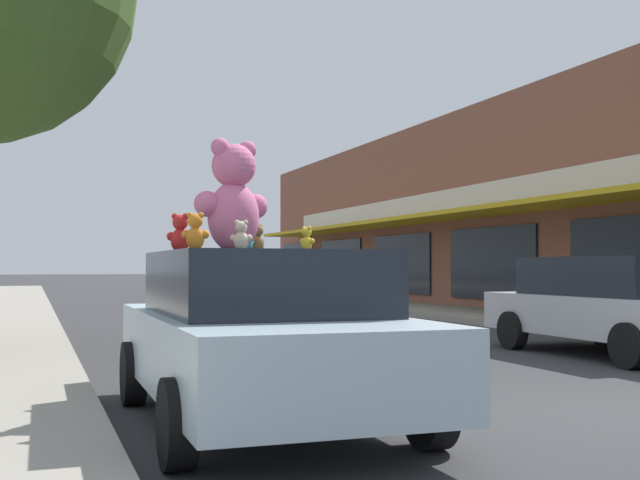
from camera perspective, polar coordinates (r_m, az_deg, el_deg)
name	(u,v)px	position (r m, az deg, el deg)	size (l,w,h in m)	color
ground_plane	(616,413)	(7.82, 20.32, -11.48)	(260.00, 260.00, 0.00)	#333335
plush_art_car	(261,333)	(6.78, -4.21, -6.63)	(2.05, 4.20, 1.45)	#ADC6D1
teddy_bear_giant	(233,198)	(7.09, -6.19, 3.00)	(0.75, 0.52, 0.99)	pink
teddy_bear_red	(180,234)	(7.60, -9.91, 0.44)	(0.28, 0.22, 0.37)	red
teddy_bear_teal	(247,241)	(7.50, -5.21, -0.10)	(0.17, 0.12, 0.22)	teal
teddy_bear_brown	(258,239)	(7.69, -4.46, 0.06)	(0.20, 0.18, 0.28)	olive
teddy_bear_cream	(241,236)	(6.51, -5.62, 0.29)	(0.19, 0.14, 0.25)	beige
teddy_bear_yellow	(307,240)	(7.03, -0.95, 0.03)	(0.13, 0.17, 0.23)	yellow
teddy_bear_orange	(195,232)	(6.35, -8.86, 0.57)	(0.23, 0.15, 0.30)	orange
parked_car_far_center	(615,303)	(12.62, 20.23, -4.23)	(1.99, 4.27, 1.46)	#B7B7BC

